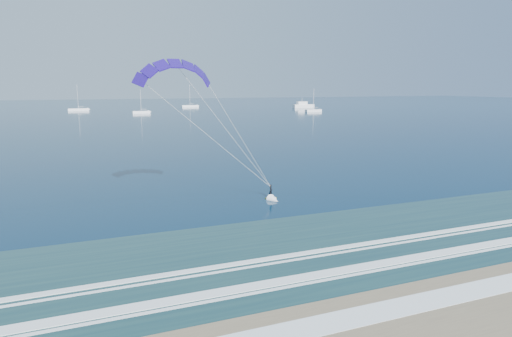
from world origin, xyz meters
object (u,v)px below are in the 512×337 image
object	(u,v)px
kitesurfer_rig	(226,130)
sailboat_3	(190,106)
sailboat_2	(141,112)
sailboat_1	(78,109)
motor_yacht	(303,105)
sailboat_4	(313,110)

from	to	relation	value
kitesurfer_rig	sailboat_3	bearing A→B (deg)	76.67
sailboat_2	sailboat_3	world-z (taller)	sailboat_3
sailboat_1	motor_yacht	bearing A→B (deg)	-6.65
kitesurfer_rig	motor_yacht	world-z (taller)	kitesurfer_rig
kitesurfer_rig	motor_yacht	bearing A→B (deg)	59.80
sailboat_3	sailboat_1	bearing A→B (deg)	-164.58
sailboat_1	sailboat_2	xyz separation A→B (m)	(26.79, -37.24, -0.01)
kitesurfer_rig	sailboat_2	bearing A→B (deg)	84.42
motor_yacht	sailboat_2	xyz separation A→B (m)	(-98.47, -22.62, -0.75)
motor_yacht	sailboat_3	distance (m)	68.97
kitesurfer_rig	sailboat_2	distance (m)	177.11
sailboat_1	sailboat_2	size ratio (longest dim) A/B	1.20
sailboat_1	sailboat_4	size ratio (longest dim) A/B	1.20
kitesurfer_rig	motor_yacht	distance (m)	230.05
motor_yacht	sailboat_3	size ratio (longest dim) A/B	0.95
motor_yacht	sailboat_4	distance (m)	44.63
sailboat_4	sailboat_3	bearing A→B (deg)	121.08
kitesurfer_rig	sailboat_4	bearing A→B (deg)	57.72
sailboat_2	sailboat_4	bearing A→B (deg)	-12.96
sailboat_2	sailboat_4	world-z (taller)	sailboat_4
kitesurfer_rig	sailboat_4	xyz separation A→B (m)	(99.29, 157.22, -7.73)
sailboat_3	sailboat_2	bearing A→B (deg)	-124.34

